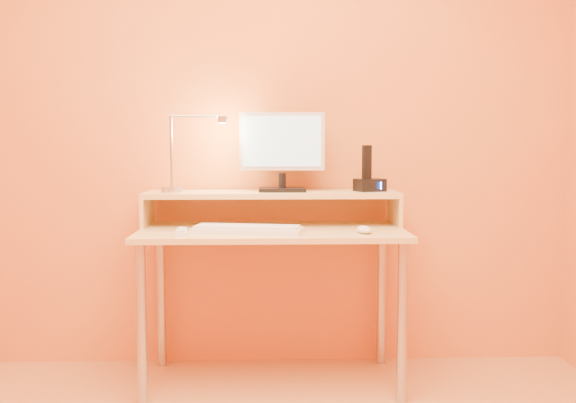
{
  "coord_description": "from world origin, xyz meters",
  "views": [
    {
      "loc": [
        -0.02,
        -1.73,
        1.1
      ],
      "look_at": [
        0.07,
        1.13,
        0.85
      ],
      "focal_mm": 40.27,
      "sensor_mm": 36.0,
      "label": 1
    }
  ],
  "objects_px": {
    "monitor_panel": "(282,141)",
    "lamp_base": "(172,190)",
    "remote_control": "(181,232)",
    "mouse": "(364,230)",
    "phone_dock": "(370,185)",
    "keyboard": "(247,230)"
  },
  "relations": [
    {
      "from": "phone_dock",
      "to": "remote_control",
      "type": "bearing_deg",
      "value": -179.19
    },
    {
      "from": "lamp_base",
      "to": "keyboard",
      "type": "xyz_separation_m",
      "value": [
        0.36,
        -0.24,
        -0.16
      ]
    },
    {
      "from": "monitor_panel",
      "to": "phone_dock",
      "type": "bearing_deg",
      "value": 0.04
    },
    {
      "from": "phone_dock",
      "to": "mouse",
      "type": "bearing_deg",
      "value": -122.61
    },
    {
      "from": "lamp_base",
      "to": "mouse",
      "type": "relative_size",
      "value": 1.0
    },
    {
      "from": "monitor_panel",
      "to": "lamp_base",
      "type": "distance_m",
      "value": 0.57
    },
    {
      "from": "lamp_base",
      "to": "monitor_panel",
      "type": "bearing_deg",
      "value": 4.41
    },
    {
      "from": "monitor_panel",
      "to": "lamp_base",
      "type": "bearing_deg",
      "value": -174.18
    },
    {
      "from": "monitor_panel",
      "to": "remote_control",
      "type": "xyz_separation_m",
      "value": [
        -0.44,
        -0.33,
        -0.39
      ]
    },
    {
      "from": "lamp_base",
      "to": "phone_dock",
      "type": "height_order",
      "value": "phone_dock"
    },
    {
      "from": "phone_dock",
      "to": "mouse",
      "type": "distance_m",
      "value": 0.36
    },
    {
      "from": "phone_dock",
      "to": "lamp_base",
      "type": "bearing_deg",
      "value": 162.18
    },
    {
      "from": "phone_dock",
      "to": "keyboard",
      "type": "xyz_separation_m",
      "value": [
        -0.58,
        -0.27,
        -0.18
      ]
    },
    {
      "from": "keyboard",
      "to": "mouse",
      "type": "height_order",
      "value": "mouse"
    },
    {
      "from": "monitor_panel",
      "to": "remote_control",
      "type": "relative_size",
      "value": 2.38
    },
    {
      "from": "remote_control",
      "to": "phone_dock",
      "type": "bearing_deg",
      "value": 15.95
    },
    {
      "from": "lamp_base",
      "to": "mouse",
      "type": "distance_m",
      "value": 0.92
    },
    {
      "from": "monitor_panel",
      "to": "lamp_base",
      "type": "xyz_separation_m",
      "value": [
        -0.52,
        -0.04,
        -0.23
      ]
    },
    {
      "from": "monitor_panel",
      "to": "mouse",
      "type": "distance_m",
      "value": 0.61
    },
    {
      "from": "mouse",
      "to": "remote_control",
      "type": "distance_m",
      "value": 0.79
    },
    {
      "from": "phone_dock",
      "to": "remote_control",
      "type": "relative_size",
      "value": 0.77
    },
    {
      "from": "mouse",
      "to": "remote_control",
      "type": "bearing_deg",
      "value": 165.35
    }
  ]
}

